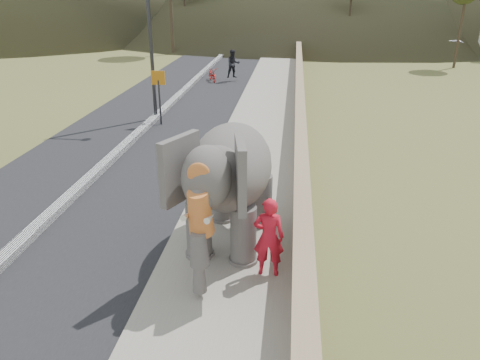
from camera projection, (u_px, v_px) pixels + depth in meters
name	position (u px, v px, depth m)	size (l,w,h in m)	color
ground	(228.00, 260.00, 10.69)	(160.00, 160.00, 0.00)	olive
road	(146.00, 129.00, 20.37)	(7.00, 120.00, 0.03)	black
median	(145.00, 127.00, 20.33)	(0.35, 120.00, 0.22)	black
walkway	(260.00, 131.00, 19.82)	(3.00, 120.00, 0.15)	#9E9687
parapet	(300.00, 122.00, 19.47)	(0.30, 120.00, 1.10)	tan
lamppost	(155.00, 9.00, 19.99)	(1.76, 0.36, 8.00)	#2C2C31
signboard	(159.00, 88.00, 20.36)	(0.60, 0.08, 2.40)	#2D2D33
distant_car	(455.00, 47.00, 41.46)	(1.70, 4.23, 1.44)	#B0AEB5
elephant_and_man	(232.00, 183.00, 10.74)	(2.57, 4.30, 2.95)	#69635F
motorcyclist	(224.00, 69.00, 30.07)	(2.48, 1.78, 2.02)	#9A100E
trees	(345.00, 10.00, 35.80)	(48.33, 43.14, 9.51)	#473828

